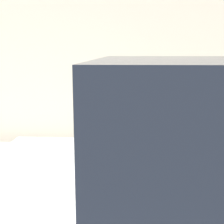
# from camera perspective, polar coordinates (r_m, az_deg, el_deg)

# --- Properties ---
(sidewalk) EXTENTS (24.00, 2.80, 0.12)m
(sidewalk) POSITION_cam_1_polar(r_m,az_deg,el_deg) (4.63, -6.27, -11.13)
(sidewalk) COLOR #ADAAA3
(sidewalk) RESTS_ON ground_plane
(parking_meter) EXTENTS (0.19, 0.12, 1.61)m
(parking_meter) POSITION_cam_1_polar(r_m,az_deg,el_deg) (3.11, -0.00, -0.07)
(parking_meter) COLOR slate
(parking_meter) RESTS_ON sidewalk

